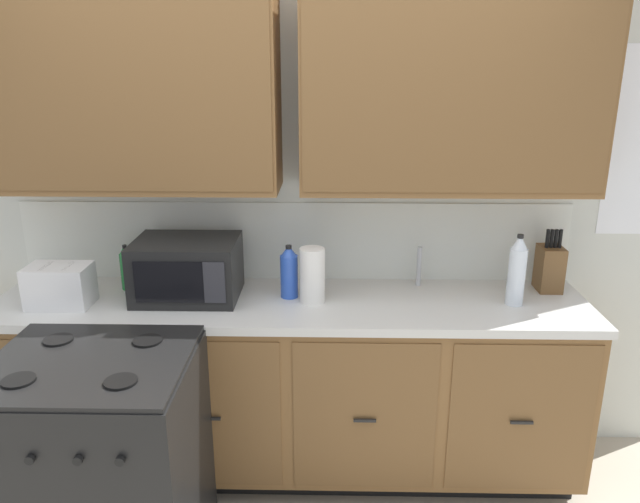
% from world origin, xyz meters
% --- Properties ---
extents(wall_unit, '(3.96, 0.40, 2.57)m').
position_xyz_m(wall_unit, '(0.00, 0.50, 1.68)').
color(wall_unit, silver).
rests_on(wall_unit, ground_plane).
extents(counter_run, '(2.79, 0.64, 0.93)m').
position_xyz_m(counter_run, '(0.00, 0.30, 0.48)').
color(counter_run, black).
rests_on(counter_run, ground_plane).
extents(stove_range, '(0.76, 0.68, 0.95)m').
position_xyz_m(stove_range, '(-0.72, -0.33, 0.47)').
color(stove_range, black).
rests_on(stove_range, ground_plane).
extents(microwave, '(0.48, 0.37, 0.28)m').
position_xyz_m(microwave, '(-0.49, 0.33, 1.07)').
color(microwave, black).
rests_on(microwave, counter_run).
extents(toaster, '(0.28, 0.18, 0.19)m').
position_xyz_m(toaster, '(-1.05, 0.22, 1.03)').
color(toaster, white).
rests_on(toaster, counter_run).
extents(knife_block, '(0.11, 0.14, 0.31)m').
position_xyz_m(knife_block, '(1.25, 0.46, 1.05)').
color(knife_block, brown).
rests_on(knife_block, counter_run).
extents(sink_faucet, '(0.02, 0.02, 0.20)m').
position_xyz_m(sink_faucet, '(0.63, 0.51, 1.03)').
color(sink_faucet, '#B2B5BA').
rests_on(sink_faucet, counter_run).
extents(paper_towel_roll, '(0.12, 0.12, 0.26)m').
position_xyz_m(paper_towel_roll, '(0.10, 0.28, 1.06)').
color(paper_towel_roll, white).
rests_on(paper_towel_roll, counter_run).
extents(bottle_green, '(0.06, 0.06, 0.22)m').
position_xyz_m(bottle_green, '(-0.81, 0.43, 1.04)').
color(bottle_green, '#237A38').
rests_on(bottle_green, counter_run).
extents(bottle_blue, '(0.08, 0.08, 0.26)m').
position_xyz_m(bottle_blue, '(-0.01, 0.34, 1.06)').
color(bottle_blue, blue).
rests_on(bottle_blue, counter_run).
extents(bottle_clear, '(0.08, 0.08, 0.33)m').
position_xyz_m(bottle_clear, '(1.04, 0.27, 1.10)').
color(bottle_clear, silver).
rests_on(bottle_clear, counter_run).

